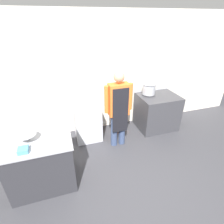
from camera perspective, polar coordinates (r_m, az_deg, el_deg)
ground_plane at (r=3.15m, az=6.78°, el=-25.03°), size 14.00×14.00×0.00m
wall_back at (r=4.08m, az=-4.54°, el=11.66°), size 8.00×0.05×2.70m
prep_counter at (r=3.17m, az=-21.88°, el=-14.95°), size 1.02×0.77×0.89m
stove at (r=4.54m, az=14.38°, el=0.12°), size 0.94×0.77×0.89m
fridge_unit at (r=4.06m, az=-8.09°, el=-2.88°), size 0.57×0.63×0.86m
person_cook at (r=3.53m, az=2.17°, el=1.66°), size 0.58×0.24×1.66m
mixing_bowl at (r=2.91m, az=-26.07°, el=-7.57°), size 0.29×0.29×0.12m
plastic_tub at (r=2.73m, az=-27.01°, el=-11.06°), size 0.14×0.14×0.06m
stock_pot at (r=4.30m, az=11.96°, el=7.51°), size 0.31×0.31×0.28m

